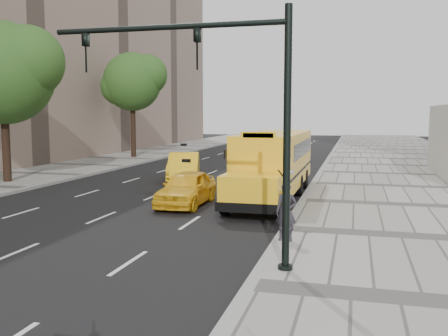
% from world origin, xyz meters
% --- Properties ---
extents(ground, '(140.00, 140.00, 0.00)m').
position_xyz_m(ground, '(0.00, 0.00, 0.00)').
color(ground, black).
rests_on(ground, ground).
extents(curb_museum, '(0.30, 140.00, 0.15)m').
position_xyz_m(curb_museum, '(6.00, 0.00, 0.07)').
color(curb_museum, gray).
rests_on(curb_museum, ground).
extents(curb_far, '(0.30, 140.00, 0.15)m').
position_xyz_m(curb_far, '(-8.00, 0.00, 0.07)').
color(curb_far, gray).
rests_on(curb_far, ground).
extents(tree_b, '(6.29, 5.59, 8.89)m').
position_xyz_m(tree_b, '(-10.39, 1.84, 6.14)').
color(tree_b, black).
rests_on(tree_b, ground).
extents(tree_c, '(5.61, 4.98, 9.10)m').
position_xyz_m(tree_c, '(-10.41, 18.16, 6.65)').
color(tree_c, black).
rests_on(tree_c, ground).
extents(school_bus, '(2.96, 11.56, 3.19)m').
position_xyz_m(school_bus, '(4.50, 1.59, 1.76)').
color(school_bus, yellow).
rests_on(school_bus, ground).
extents(taxi_near, '(1.79, 4.37, 1.48)m').
position_xyz_m(taxi_near, '(1.25, -1.76, 0.74)').
color(taxi_near, yellow).
rests_on(taxi_near, ground).
extents(taxi_far, '(3.03, 5.20, 1.62)m').
position_xyz_m(taxi_far, '(-1.50, 5.73, 0.81)').
color(taxi_far, yellow).
rests_on(taxi_far, ground).
extents(pedestrian, '(0.66, 0.46, 1.73)m').
position_xyz_m(pedestrian, '(6.24, -7.20, 1.01)').
color(pedestrian, '#2C2930').
rests_on(pedestrian, sidewalk_museum).
extents(traffic_signal, '(6.18, 0.36, 6.40)m').
position_xyz_m(traffic_signal, '(5.19, -9.92, 4.09)').
color(traffic_signal, black).
rests_on(traffic_signal, ground).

